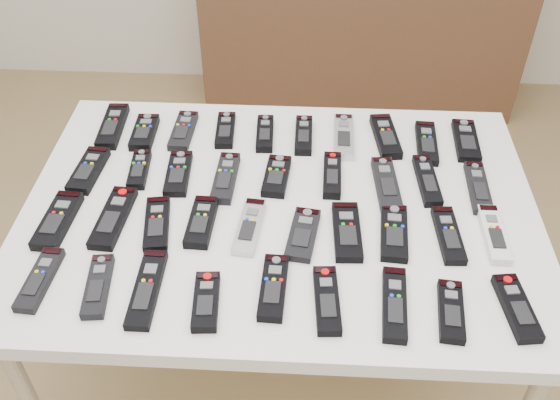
{
  "coord_description": "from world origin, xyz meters",
  "views": [
    {
      "loc": [
        0.07,
        -1.05,
        1.8
      ],
      "look_at": [
        0.01,
        0.07,
        0.8
      ],
      "focal_mm": 40.0,
      "sensor_mm": 36.0,
      "label": 1
    }
  ],
  "objects_px": {
    "remote_4": "(265,134)",
    "remote_27": "(448,235)",
    "remote_10": "(89,170)",
    "remote_35": "(394,304)",
    "remote_0": "(113,126)",
    "remote_7": "(386,136)",
    "remote_23": "(249,226)",
    "remote_16": "(386,184)",
    "remote_37": "(517,308)",
    "remote_29": "(40,279)",
    "remote_33": "(273,287)",
    "remote_24": "(303,234)",
    "remote_3": "(225,130)",
    "remote_25": "(347,231)",
    "remote_8": "(427,143)",
    "remote_9": "(466,141)",
    "remote_18": "(478,188)",
    "remote_5": "(304,135)",
    "remote_6": "(344,137)",
    "remote_26": "(394,233)",
    "remote_28": "(494,234)",
    "table": "(280,223)",
    "remote_31": "(147,289)",
    "remote_17": "(427,180)",
    "sideboard": "(361,34)",
    "remote_14": "(277,176)",
    "remote_19": "(58,220)",
    "remote_12": "(178,173)",
    "remote_22": "(201,222)",
    "remote_32": "(206,301)",
    "remote_13": "(226,178)",
    "remote_15": "(332,175)",
    "remote_20": "(113,217)",
    "remote_1": "(144,132)",
    "remote_11": "(139,169)",
    "remote_30": "(98,286)",
    "remote_34": "(327,300)",
    "remote_36": "(451,311)",
    "remote_21": "(157,224)"
  },
  "relations": [
    {
      "from": "remote_0",
      "to": "remote_1",
      "type": "relative_size",
      "value": 1.32
    },
    {
      "from": "remote_3",
      "to": "remote_34",
      "type": "height_order",
      "value": "remote_34"
    },
    {
      "from": "remote_4",
      "to": "remote_27",
      "type": "xyz_separation_m",
      "value": [
        0.45,
        -0.37,
        -0.0
      ]
    },
    {
      "from": "remote_20",
      "to": "remote_25",
      "type": "relative_size",
      "value": 1.12
    },
    {
      "from": "remote_18",
      "to": "remote_28",
      "type": "bearing_deg",
      "value": -86.07
    },
    {
      "from": "remote_12",
      "to": "remote_19",
      "type": "xyz_separation_m",
      "value": [
        -0.25,
        -0.19,
        0.0
      ]
    },
    {
      "from": "remote_35",
      "to": "remote_37",
      "type": "relative_size",
      "value": 1.12
    },
    {
      "from": "remote_14",
      "to": "remote_21",
      "type": "distance_m",
      "value": 0.33
    },
    {
      "from": "sideboard",
      "to": "remote_14",
      "type": "height_order",
      "value": "remote_14"
    },
    {
      "from": "remote_5",
      "to": "remote_6",
      "type": "bearing_deg",
      "value": -1.06
    },
    {
      "from": "remote_3",
      "to": "remote_8",
      "type": "bearing_deg",
      "value": -6.25
    },
    {
      "from": "remote_7",
      "to": "remote_23",
      "type": "distance_m",
      "value": 0.51
    },
    {
      "from": "remote_8",
      "to": "remote_12",
      "type": "distance_m",
      "value": 0.67
    },
    {
      "from": "remote_12",
      "to": "remote_17",
      "type": "bearing_deg",
      "value": -2.58
    },
    {
      "from": "remote_32",
      "to": "remote_6",
      "type": "bearing_deg",
      "value": 59.29
    },
    {
      "from": "remote_3",
      "to": "remote_36",
      "type": "relative_size",
      "value": 1.02
    },
    {
      "from": "table",
      "to": "remote_31",
      "type": "height_order",
      "value": "remote_31"
    },
    {
      "from": "remote_15",
      "to": "remote_19",
      "type": "xyz_separation_m",
      "value": [
        -0.65,
        -0.2,
        0.0
      ]
    },
    {
      "from": "remote_14",
      "to": "remote_24",
      "type": "height_order",
      "value": "remote_14"
    },
    {
      "from": "remote_35",
      "to": "remote_16",
      "type": "bearing_deg",
      "value": 92.37
    },
    {
      "from": "remote_10",
      "to": "remote_24",
      "type": "distance_m",
      "value": 0.59
    },
    {
      "from": "remote_4",
      "to": "remote_15",
      "type": "xyz_separation_m",
      "value": [
        0.18,
        -0.17,
        0.0
      ]
    },
    {
      "from": "remote_9",
      "to": "remote_18",
      "type": "xyz_separation_m",
      "value": [
        -0.0,
        -0.2,
        -0.0
      ]
    },
    {
      "from": "remote_17",
      "to": "remote_26",
      "type": "relative_size",
      "value": 1.06
    },
    {
      "from": "remote_33",
      "to": "remote_17",
      "type": "bearing_deg",
      "value": 47.51
    },
    {
      "from": "remote_11",
      "to": "remote_30",
      "type": "bearing_deg",
      "value": -94.47
    },
    {
      "from": "sideboard",
      "to": "remote_1",
      "type": "distance_m",
      "value": 1.65
    },
    {
      "from": "remote_9",
      "to": "remote_26",
      "type": "distance_m",
      "value": 0.43
    },
    {
      "from": "table",
      "to": "remote_30",
      "type": "relative_size",
      "value": 7.56
    },
    {
      "from": "remote_18",
      "to": "remote_28",
      "type": "relative_size",
      "value": 1.05
    },
    {
      "from": "remote_0",
      "to": "remote_10",
      "type": "height_order",
      "value": "same"
    },
    {
      "from": "remote_25",
      "to": "remote_8",
      "type": "bearing_deg",
      "value": 55.31
    },
    {
      "from": "remote_16",
      "to": "remote_37",
      "type": "bearing_deg",
      "value": -62.02
    },
    {
      "from": "remote_13",
      "to": "remote_19",
      "type": "height_order",
      "value": "same"
    },
    {
      "from": "remote_14",
      "to": "remote_33",
      "type": "xyz_separation_m",
      "value": [
        0.01,
        -0.37,
        0.0
      ]
    },
    {
      "from": "remote_19",
      "to": "remote_27",
      "type": "xyz_separation_m",
      "value": [
        0.91,
        0.0,
        -0.0
      ]
    },
    {
      "from": "remote_0",
      "to": "remote_28",
      "type": "height_order",
      "value": "remote_0"
    },
    {
      "from": "remote_4",
      "to": "remote_0",
      "type": "bearing_deg",
      "value": 176.19
    },
    {
      "from": "remote_3",
      "to": "remote_29",
      "type": "relative_size",
      "value": 0.9
    },
    {
      "from": "remote_23",
      "to": "remote_22",
      "type": "bearing_deg",
      "value": -177.99
    },
    {
      "from": "remote_9",
      "to": "remote_22",
      "type": "bearing_deg",
      "value": -149.2
    },
    {
      "from": "remote_27",
      "to": "remote_33",
      "type": "bearing_deg",
      "value": -158.5
    },
    {
      "from": "remote_6",
      "to": "remote_24",
      "type": "xyz_separation_m",
      "value": [
        -0.1,
        -0.38,
        -0.0
      ]
    },
    {
      "from": "remote_29",
      "to": "remote_28",
      "type": "bearing_deg",
      "value": 14.42
    },
    {
      "from": "remote_5",
      "to": "remote_8",
      "type": "bearing_deg",
      "value": -2.97
    },
    {
      "from": "remote_4",
      "to": "remote_29",
      "type": "distance_m",
      "value": 0.71
    },
    {
      "from": "remote_26",
      "to": "remote_34",
      "type": "relative_size",
      "value": 1.02
    },
    {
      "from": "remote_23",
      "to": "remote_33",
      "type": "xyz_separation_m",
      "value": [
        0.07,
        -0.18,
        0.0
      ]
    },
    {
      "from": "remote_10",
      "to": "remote_35",
      "type": "xyz_separation_m",
      "value": [
        0.75,
        -0.4,
        -0.0
      ]
    },
    {
      "from": "remote_4",
      "to": "remote_28",
      "type": "relative_size",
      "value": 0.85
    }
  ]
}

